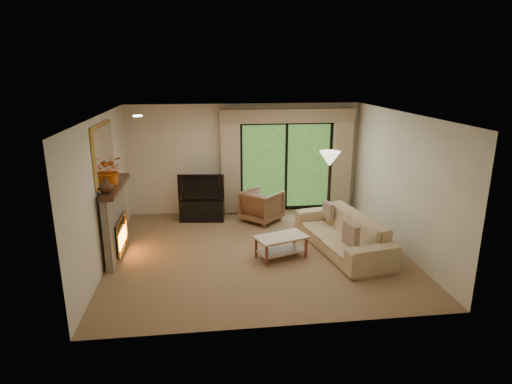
{
  "coord_description": "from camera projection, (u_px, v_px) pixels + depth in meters",
  "views": [
    {
      "loc": [
        -0.97,
        -7.5,
        3.36
      ],
      "look_at": [
        0.0,
        0.3,
        1.1
      ],
      "focal_mm": 30.0,
      "sensor_mm": 36.0,
      "label": 1
    }
  ],
  "objects": [
    {
      "name": "floor",
      "position": [
        258.0,
        251.0,
        8.19
      ],
      "size": [
        5.5,
        5.5,
        0.0
      ],
      "primitive_type": "plane",
      "color": "olive",
      "rests_on": "ground"
    },
    {
      "name": "coffee_table",
      "position": [
        281.0,
        247.0,
        7.88
      ],
      "size": [
        1.04,
        0.79,
        0.42
      ],
      "primitive_type": null,
      "rotation": [
        0.0,
        0.0,
        0.33
      ],
      "color": "tan",
      "rests_on": "floor"
    },
    {
      "name": "branches",
      "position": [
        111.0,
        170.0,
        7.57
      ],
      "size": [
        0.51,
        0.45,
        0.53
      ],
      "primitive_type": "imported",
      "rotation": [
        0.0,
        0.0,
        0.07
      ],
      "color": "#C95912",
      "rests_on": "fireplace"
    },
    {
      "name": "pillow_far",
      "position": [
        328.0,
        210.0,
        8.76
      ],
      "size": [
        0.15,
        0.35,
        0.34
      ],
      "primitive_type": "cube",
      "rotation": [
        0.0,
        0.0,
        0.18
      ],
      "color": "brown",
      "rests_on": "sofa"
    },
    {
      "name": "media_console",
      "position": [
        202.0,
        209.0,
        9.86
      ],
      "size": [
        1.05,
        0.56,
        0.5
      ],
      "primitive_type": "cube",
      "rotation": [
        0.0,
        0.0,
        -0.12
      ],
      "color": "black",
      "rests_on": "floor"
    },
    {
      "name": "curtain_right",
      "position": [
        342.0,
        162.0,
        10.37
      ],
      "size": [
        0.45,
        0.18,
        2.35
      ],
      "primitive_type": "cube",
      "color": "tan",
      "rests_on": "floor"
    },
    {
      "name": "armchair",
      "position": [
        262.0,
        206.0,
        9.74
      ],
      "size": [
        1.12,
        1.12,
        0.73
      ],
      "primitive_type": "imported",
      "rotation": [
        0.0,
        0.0,
        2.37
      ],
      "color": "brown",
      "rests_on": "floor"
    },
    {
      "name": "cornice",
      "position": [
        288.0,
        116.0,
        9.92
      ],
      "size": [
        3.2,
        0.24,
        0.32
      ],
      "primitive_type": "cube",
      "color": "#947B5E",
      "rests_on": "wall_back"
    },
    {
      "name": "fireplace",
      "position": [
        115.0,
        220.0,
        7.88
      ],
      "size": [
        0.24,
        1.7,
        1.37
      ],
      "primitive_type": null,
      "color": "slate",
      "rests_on": "floor"
    },
    {
      "name": "wall_back",
      "position": [
        245.0,
        159.0,
        10.22
      ],
      "size": [
        5.0,
        0.0,
        5.0
      ],
      "primitive_type": "plane",
      "rotation": [
        1.57,
        0.0,
        0.0
      ],
      "color": "beige",
      "rests_on": "ground"
    },
    {
      "name": "pillow_near",
      "position": [
        351.0,
        235.0,
        7.43
      ],
      "size": [
        0.18,
        0.43,
        0.41
      ],
      "primitive_type": "cube",
      "rotation": [
        0.0,
        0.0,
        0.18
      ],
      "color": "brown",
      "rests_on": "sofa"
    },
    {
      "name": "wall_right",
      "position": [
        401.0,
        181.0,
        8.16
      ],
      "size": [
        0.0,
        5.0,
        5.0
      ],
      "primitive_type": "plane",
      "rotation": [
        1.57,
        0.0,
        -1.57
      ],
      "color": "beige",
      "rests_on": "ground"
    },
    {
      "name": "wall_left",
      "position": [
        103.0,
        191.0,
        7.51
      ],
      "size": [
        0.0,
        5.0,
        5.0
      ],
      "primitive_type": "plane",
      "rotation": [
        1.57,
        0.0,
        1.57
      ],
      "color": "beige",
      "rests_on": "ground"
    },
    {
      "name": "sofa",
      "position": [
        342.0,
        233.0,
        8.17
      ],
      "size": [
        1.36,
        2.53,
        0.7
      ],
      "primitive_type": "imported",
      "rotation": [
        0.0,
        0.0,
        -1.39
      ],
      "color": "tan",
      "rests_on": "floor"
    },
    {
      "name": "ceiling",
      "position": [
        258.0,
        114.0,
        7.47
      ],
      "size": [
        5.5,
        5.5,
        0.0
      ],
      "primitive_type": "plane",
      "rotation": [
        3.14,
        0.0,
        0.0
      ],
      "color": "white",
      "rests_on": "ground"
    },
    {
      "name": "sliding_door",
      "position": [
        286.0,
        166.0,
        10.34
      ],
      "size": [
        2.26,
        0.1,
        2.16
      ],
      "primitive_type": null,
      "color": "black",
      "rests_on": "floor"
    },
    {
      "name": "mirror",
      "position": [
        104.0,
        152.0,
        7.52
      ],
      "size": [
        0.07,
        1.45,
        1.02
      ],
      "primitive_type": null,
      "color": "gold",
      "rests_on": "wall_left"
    },
    {
      "name": "wall_front",
      "position": [
        283.0,
        237.0,
        5.45
      ],
      "size": [
        5.0,
        0.0,
        5.0
      ],
      "primitive_type": "plane",
      "rotation": [
        -1.57,
        0.0,
        0.0
      ],
      "color": "beige",
      "rests_on": "ground"
    },
    {
      "name": "floor_lamp",
      "position": [
        328.0,
        189.0,
        9.34
      ],
      "size": [
        0.47,
        0.47,
        1.68
      ],
      "primitive_type": null,
      "rotation": [
        0.0,
        0.0,
        -0.05
      ],
      "color": "beige",
      "rests_on": "floor"
    },
    {
      "name": "tv",
      "position": [
        202.0,
        186.0,
        9.71
      ],
      "size": [
        1.05,
        0.26,
        0.6
      ],
      "primitive_type": "imported",
      "rotation": [
        0.0,
        0.0,
        -0.12
      ],
      "color": "black",
      "rests_on": "media_console"
    },
    {
      "name": "curtain_left",
      "position": [
        231.0,
        165.0,
        10.05
      ],
      "size": [
        0.45,
        0.18,
        2.35
      ],
      "primitive_type": "cube",
      "color": "tan",
      "rests_on": "floor"
    },
    {
      "name": "vase",
      "position": [
        106.0,
        185.0,
        7.13
      ],
      "size": [
        0.28,
        0.28,
        0.25
      ],
      "primitive_type": "imported",
      "rotation": [
        0.0,
        0.0,
        -0.19
      ],
      "color": "#3D2315",
      "rests_on": "fireplace"
    }
  ]
}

